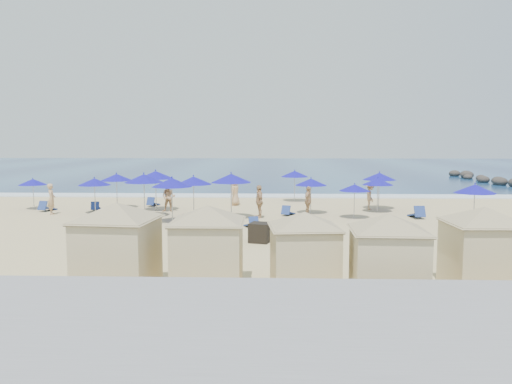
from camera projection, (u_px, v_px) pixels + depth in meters
ground at (240, 232)px, 24.22m from camera, size 160.00×160.00×0.00m
ocean at (263, 168)px, 78.88m from camera, size 160.00×80.00×0.06m
surf_line at (253, 196)px, 39.62m from camera, size 160.00×2.50×0.08m
seawall at (199, 318)px, 10.74m from camera, size 160.00×6.10×1.22m
rock_jetty at (505, 183)px, 48.10m from camera, size 2.56×26.66×0.96m
trash_bin at (260, 233)px, 21.85m from camera, size 1.05×1.05×0.86m
cabana_0 at (117, 235)px, 14.89m from camera, size 4.59×4.59×2.89m
cabana_1 at (208, 236)px, 15.01m from camera, size 4.43×4.43×2.78m
cabana_2 at (304, 241)px, 14.83m from camera, size 4.11×4.11×2.59m
cabana_3 at (388, 245)px, 13.97m from camera, size 4.26×4.26×2.67m
cabana_4 at (484, 238)px, 14.77m from camera, size 4.41×4.41×2.77m
umbrella_0 at (33, 182)px, 32.07m from camera, size 1.79×1.79×2.04m
umbrella_1 at (94, 182)px, 30.18m from camera, size 1.97×1.97×2.24m
umbrella_2 at (116, 177)px, 32.48m from camera, size 2.07×2.07×2.35m
umbrella_3 at (144, 178)px, 28.84m from camera, size 2.28×2.28×2.60m
umbrella_4 at (156, 175)px, 31.45m from camera, size 2.30×2.30×2.62m
umbrella_5 at (194, 180)px, 28.85m from camera, size 2.16×2.16×2.45m
umbrella_6 at (172, 182)px, 26.82m from camera, size 2.22×2.22×2.52m
umbrella_7 at (311, 182)px, 30.13m from camera, size 1.96×1.96×2.23m
umbrella_8 at (355, 188)px, 28.32m from camera, size 1.79×1.79×2.03m
umbrella_9 at (295, 174)px, 36.15m from camera, size 2.04×2.04×2.32m
umbrella_10 at (378, 182)px, 30.73m from camera, size 1.93×1.93×2.19m
umbrella_11 at (475, 189)px, 24.98m from camera, size 2.05×2.05×2.34m
umbrella_12 at (379, 176)px, 32.10m from camera, size 2.16×2.16×2.45m
umbrella_13 at (231, 178)px, 28.32m from camera, size 2.33×2.33×2.65m
beach_chair_0 at (46, 207)px, 31.36m from camera, size 0.82×1.34×0.69m
beach_chair_1 at (96, 207)px, 31.57m from camera, size 0.72×1.20×0.62m
beach_chair_2 at (153, 203)px, 33.75m from camera, size 0.73×1.24×0.64m
beach_chair_3 at (252, 224)px, 25.40m from camera, size 0.89×1.24×0.62m
beach_chair_4 at (288, 212)px, 29.56m from camera, size 0.91×1.26×0.64m
beach_chair_5 at (417, 214)px, 28.55m from camera, size 0.73×1.43×0.76m
beachgoer_0 at (51, 199)px, 29.95m from camera, size 0.65×0.79×1.86m
beachgoer_1 at (169, 197)px, 31.10m from camera, size 0.94×0.76×1.82m
beachgoer_2 at (308, 201)px, 29.33m from camera, size 0.75×1.11×1.76m
beachgoer_3 at (370, 196)px, 31.93m from camera, size 0.68×1.16×1.76m
beachgoer_4 at (235, 192)px, 34.09m from camera, size 0.88×1.07×1.88m
beachgoer_5 at (259, 201)px, 28.66m from camera, size 0.71×1.19×1.89m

